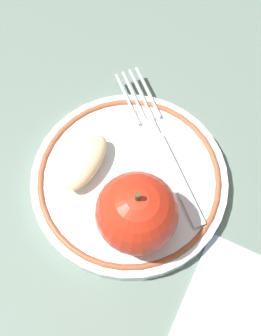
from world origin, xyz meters
TOP-DOWN VIEW (x-y plane):
  - ground_plane at (0.00, 0.00)m, footprint 2.00×2.00m
  - plate at (-0.00, -0.02)m, footprint 0.20×0.20m
  - apple_red_whole at (0.03, 0.02)m, footprint 0.07×0.07m
  - apple_slice_front at (0.02, -0.06)m, footprint 0.07×0.04m
  - fork at (-0.05, -0.01)m, footprint 0.11×0.17m
  - napkin_folded at (0.05, 0.16)m, footprint 0.17×0.16m

SIDE VIEW (x-z plane):
  - ground_plane at x=0.00m, z-range 0.00..0.00m
  - napkin_folded at x=0.05m, z-range 0.00..0.01m
  - plate at x=0.00m, z-range 0.00..0.02m
  - fork at x=-0.05m, z-range 0.02..0.02m
  - apple_slice_front at x=0.02m, z-range 0.02..0.04m
  - apple_red_whole at x=0.03m, z-range 0.01..0.10m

